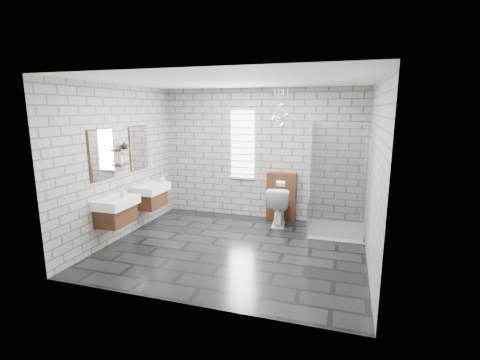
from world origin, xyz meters
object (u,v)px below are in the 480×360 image
at_px(cistern_panel, 281,197).
at_px(vanity_left, 114,203).
at_px(vanity_right, 149,189).
at_px(toilet, 279,205).
at_px(shower_enclosure, 332,207).

bearing_deg(cistern_panel, vanity_left, -136.71).
distance_m(vanity_right, toilet, 2.57).
height_order(vanity_right, cistern_panel, vanity_right).
bearing_deg(vanity_left, toilet, 39.76).
xyz_separation_m(shower_enclosure, toilet, (-1.04, 0.26, -0.12)).
xyz_separation_m(vanity_left, toilet, (2.37, 1.97, -0.37)).
bearing_deg(shower_enclosure, vanity_left, -153.25).
distance_m(vanity_right, cistern_panel, 2.66).
xyz_separation_m(vanity_left, vanity_right, (0.00, 1.06, 0.00)).
bearing_deg(shower_enclosure, toilet, 166.08).
relative_size(cistern_panel, shower_enclosure, 0.49).
relative_size(vanity_left, shower_enclosure, 0.77).
height_order(vanity_right, toilet, vanity_right).
relative_size(shower_enclosure, toilet, 2.63).
bearing_deg(vanity_right, toilet, 21.00).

